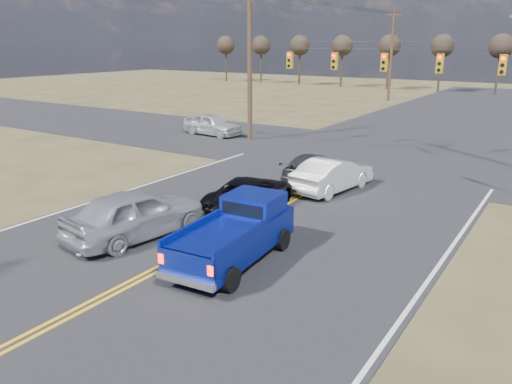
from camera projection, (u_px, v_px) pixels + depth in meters
The scene contains 12 objects.
ground at pixel (164, 267), 14.74m from camera, with size 160.00×160.00×0.00m, color brown.
road_main at pixel (316, 188), 22.75m from camera, with size 14.00×120.00×0.02m, color #28282B.
road_cross at pixel (378, 156), 29.16m from camera, with size 120.00×12.00×0.02m, color #28282B.
signal_gantry at pixel (391, 67), 27.26m from camera, with size 19.60×4.83×10.00m.
utility_poles at pixel (378, 64), 26.85m from camera, with size 19.60×58.32×10.00m.
treeline at pixel (429, 52), 34.69m from camera, with size 87.00×117.80×7.40m.
pickup_truck at pixel (236, 233), 14.90m from camera, with size 2.27×5.02×1.83m.
silver_suv at pixel (136, 213), 16.78m from camera, with size 2.00×4.98×1.70m, color #AEAFB6.
black_suv at pixel (250, 193), 19.60m from camera, with size 2.22×4.81×1.34m, color black.
white_car_queue at pixel (333, 174), 22.11m from camera, with size 1.57×4.51×1.49m, color white.
dgrey_car_queue at pixel (312, 167), 23.88m from camera, with size 1.77×4.36×1.27m, color #35353A.
cross_car_west at pixel (212, 124), 35.38m from camera, with size 4.48×1.80×1.53m, color silver.
Camera 1 is at (9.66, -9.77, 6.38)m, focal length 35.00 mm.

